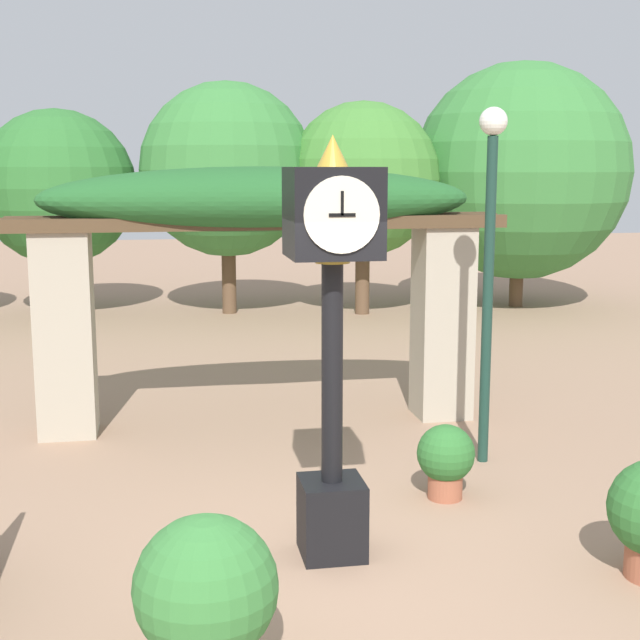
{
  "coord_description": "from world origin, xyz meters",
  "views": [
    {
      "loc": [
        -1.06,
        -5.97,
        2.87
      ],
      "look_at": [
        0.13,
        0.7,
        1.7
      ],
      "focal_mm": 50.0,
      "sensor_mm": 36.0,
      "label": 1
    }
  ],
  "objects_px": {
    "pedestal_clock": "(332,316)",
    "lamp_post": "(490,238)",
    "potted_plant_near_right": "(206,593)",
    "potted_plant_far_left": "(446,458)"
  },
  "relations": [
    {
      "from": "potted_plant_near_right",
      "to": "lamp_post",
      "type": "xyz_separation_m",
      "value": [
        2.88,
        3.4,
        1.65
      ]
    },
    {
      "from": "pedestal_clock",
      "to": "potted_plant_near_right",
      "type": "xyz_separation_m",
      "value": [
        -1.01,
        -1.56,
        -1.26
      ]
    },
    {
      "from": "potted_plant_near_right",
      "to": "potted_plant_far_left",
      "type": "xyz_separation_m",
      "value": [
        2.2,
        2.5,
        -0.18
      ]
    },
    {
      "from": "pedestal_clock",
      "to": "potted_plant_far_left",
      "type": "distance_m",
      "value": 2.1
    },
    {
      "from": "pedestal_clock",
      "to": "lamp_post",
      "type": "height_order",
      "value": "lamp_post"
    },
    {
      "from": "potted_plant_near_right",
      "to": "potted_plant_far_left",
      "type": "height_order",
      "value": "potted_plant_near_right"
    },
    {
      "from": "potted_plant_near_right",
      "to": "potted_plant_far_left",
      "type": "relative_size",
      "value": 1.5
    },
    {
      "from": "lamp_post",
      "to": "pedestal_clock",
      "type": "bearing_deg",
      "value": -135.48
    },
    {
      "from": "potted_plant_near_right",
      "to": "potted_plant_far_left",
      "type": "distance_m",
      "value": 3.34
    },
    {
      "from": "pedestal_clock",
      "to": "potted_plant_far_left",
      "type": "relative_size",
      "value": 4.67
    }
  ]
}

